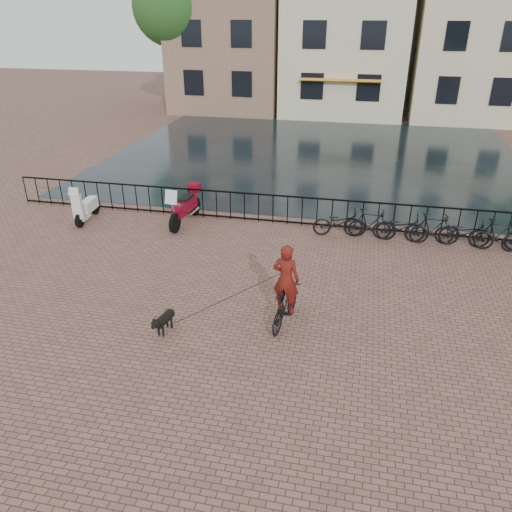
% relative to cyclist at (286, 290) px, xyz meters
% --- Properties ---
extents(ground, '(100.00, 100.00, 0.00)m').
position_rel_cyclist_xyz_m(ground, '(-0.90, -2.03, -0.90)').
color(ground, brown).
rests_on(ground, ground).
extents(canal_water, '(20.00, 20.00, 0.00)m').
position_rel_cyclist_xyz_m(canal_water, '(-0.90, 15.27, -0.90)').
color(canal_water, black).
rests_on(canal_water, ground).
extents(railing, '(20.00, 0.05, 1.02)m').
position_rel_cyclist_xyz_m(railing, '(-0.90, 5.97, -0.40)').
color(railing, black).
rests_on(railing, ground).
extents(canal_house_left, '(7.50, 9.00, 12.80)m').
position_rel_cyclist_xyz_m(canal_house_left, '(-8.40, 27.97, 5.50)').
color(canal_house_left, '#7F5A49').
rests_on(canal_house_left, ground).
extents(canal_house_mid, '(8.00, 9.50, 11.80)m').
position_rel_cyclist_xyz_m(canal_house_mid, '(-0.40, 27.96, 5.00)').
color(canal_house_mid, beige).
rests_on(canal_house_mid, ground).
extents(canal_house_right, '(7.00, 9.00, 13.30)m').
position_rel_cyclist_xyz_m(canal_house_right, '(7.60, 27.97, 5.75)').
color(canal_house_right, beige).
rests_on(canal_house_right, ground).
extents(tree_far_left, '(5.04, 5.04, 9.27)m').
position_rel_cyclist_xyz_m(tree_far_left, '(-11.90, 24.97, 5.83)').
color(tree_far_left, black).
rests_on(tree_far_left, ground).
extents(cyclist, '(0.82, 1.79, 2.37)m').
position_rel_cyclist_xyz_m(cyclist, '(0.00, 0.00, 0.00)').
color(cyclist, black).
rests_on(cyclist, ground).
extents(dog, '(0.40, 0.83, 0.54)m').
position_rel_cyclist_xyz_m(dog, '(-2.61, -0.90, -0.63)').
color(dog, black).
rests_on(dog, ground).
extents(motorcycle, '(0.71, 2.17, 1.52)m').
position_rel_cyclist_xyz_m(motorcycle, '(-4.31, 5.29, -0.14)').
color(motorcycle, maroon).
rests_on(motorcycle, ground).
extents(scooter, '(0.56, 1.59, 1.45)m').
position_rel_cyclist_xyz_m(scooter, '(-7.73, 4.83, -0.17)').
color(scooter, silver).
rests_on(scooter, ground).
extents(parked_bike_0, '(1.78, 0.82, 0.90)m').
position_rel_cyclist_xyz_m(parked_bike_0, '(0.90, 5.37, -0.45)').
color(parked_bike_0, black).
rests_on(parked_bike_0, ground).
extents(parked_bike_1, '(1.69, 0.58, 1.00)m').
position_rel_cyclist_xyz_m(parked_bike_1, '(1.85, 5.37, -0.40)').
color(parked_bike_1, black).
rests_on(parked_bike_1, ground).
extents(parked_bike_2, '(1.74, 0.69, 0.90)m').
position_rel_cyclist_xyz_m(parked_bike_2, '(2.80, 5.37, -0.45)').
color(parked_bike_2, black).
rests_on(parked_bike_2, ground).
extents(parked_bike_3, '(1.68, 0.53, 1.00)m').
position_rel_cyclist_xyz_m(parked_bike_3, '(3.75, 5.37, -0.40)').
color(parked_bike_3, black).
rests_on(parked_bike_3, ground).
extents(parked_bike_4, '(1.78, 0.82, 0.90)m').
position_rel_cyclist_xyz_m(parked_bike_4, '(4.70, 5.37, -0.45)').
color(parked_bike_4, black).
rests_on(parked_bike_4, ground).
extents(parked_bike_5, '(1.68, 0.54, 1.00)m').
position_rel_cyclist_xyz_m(parked_bike_5, '(5.65, 5.37, -0.40)').
color(parked_bike_5, black).
rests_on(parked_bike_5, ground).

